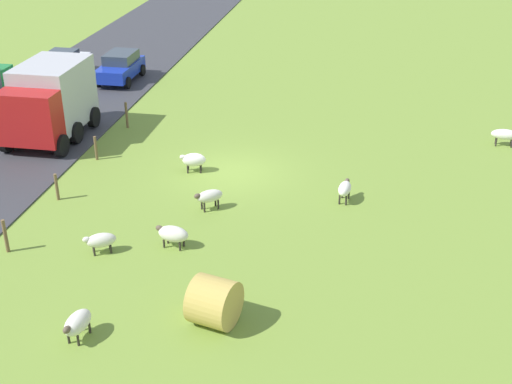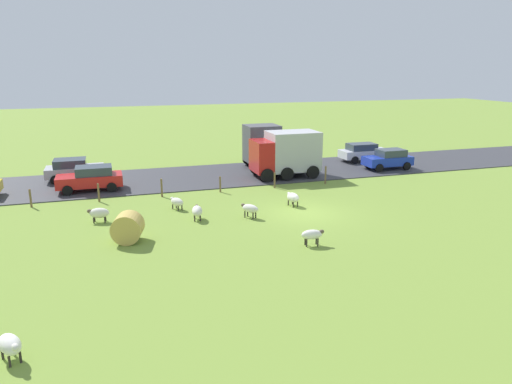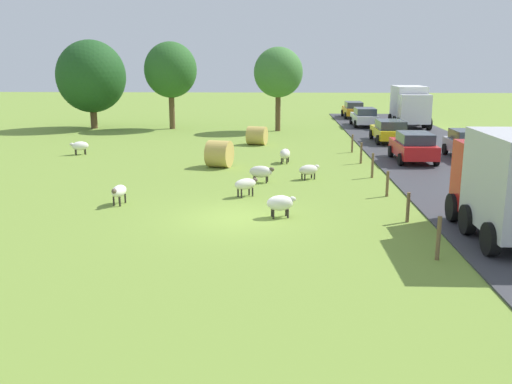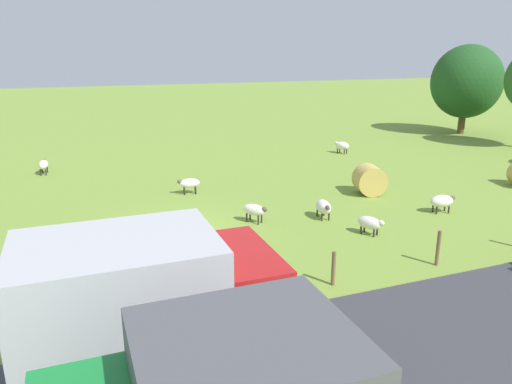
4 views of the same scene
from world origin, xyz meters
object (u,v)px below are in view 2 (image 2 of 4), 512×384
object	(u,v)px
sheep_4	(250,209)
truck_2	(286,153)
hay_bale_0	(128,228)
car_3	(364,152)
sheep_1	(197,211)
sheep_6	(177,202)
sheep_0	(10,345)
car_4	(91,178)
car_1	(74,169)
sheep_7	(293,197)
truck_0	(268,145)
car_0	(388,159)
sheep_3	(99,213)
sheep_5	(312,235)

from	to	relation	value
sheep_4	truck_2	bearing A→B (deg)	-32.18
hay_bale_0	car_3	world-z (taller)	car_3
sheep_1	sheep_6	bearing A→B (deg)	18.96
sheep_0	car_4	distance (m)	19.30
sheep_0	car_1	world-z (taller)	car_1
sheep_1	sheep_7	size ratio (longest dim) A/B	1.08
car_1	truck_0	bearing A→B (deg)	-89.03
sheep_1	car_0	world-z (taller)	car_0
car_3	car_4	world-z (taller)	car_4
hay_bale_0	truck_2	bearing A→B (deg)	-49.05
sheep_0	sheep_3	bearing A→B (deg)	-10.85
sheep_7	car_3	world-z (taller)	car_3
sheep_5	truck_0	world-z (taller)	truck_0
sheep_7	car_3	distance (m)	15.35
sheep_3	sheep_6	xyz separation A→B (m)	(1.07, -4.29, -0.05)
sheep_7	car_1	distance (m)	16.66
car_1	car_4	xyz separation A→B (m)	(-3.43, -1.23, 0.02)
sheep_1	car_4	world-z (taller)	car_4
sheep_1	sheep_4	size ratio (longest dim) A/B	1.12
sheep_4	sheep_3	bearing A→B (deg)	77.81
car_0	sheep_1	bearing A→B (deg)	115.50
sheep_7	car_4	bearing A→B (deg)	57.43
sheep_6	car_4	distance (m)	7.68
truck_0	sheep_1	bearing A→B (deg)	145.65
car_1	car_0	bearing A→B (deg)	-98.28
sheep_7	car_1	size ratio (longest dim) A/B	0.28
sheep_6	sheep_7	world-z (taller)	sheep_7
sheep_5	truck_0	xyz separation A→B (m)	(17.28, -3.78, 1.31)
sheep_7	car_4	size ratio (longest dim) A/B	0.27
sheep_5	hay_bale_0	xyz separation A→B (m)	(3.09, 8.08, 0.17)
sheep_5	sheep_7	size ratio (longest dim) A/B	1.00
truck_2	car_4	size ratio (longest dim) A/B	1.17
truck_0	car_1	size ratio (longest dim) A/B	0.96
sheep_0	hay_bale_0	bearing A→B (deg)	-22.75
sheep_0	sheep_4	xyz separation A→B (m)	(10.46, -10.21, 0.01)
truck_2	car_1	size ratio (longest dim) A/B	1.22
sheep_0	car_0	distance (m)	31.09
sheep_3	sheep_7	bearing A→B (deg)	-91.49
truck_2	sheep_4	bearing A→B (deg)	147.82
sheep_3	sheep_5	bearing A→B (deg)	-124.87
sheep_1	truck_2	world-z (taller)	truck_2
sheep_1	sheep_3	world-z (taller)	sheep_3
hay_bale_0	car_0	xyz separation A→B (m)	(10.46, -20.83, 0.17)
sheep_5	hay_bale_0	distance (m)	8.65
sheep_6	sheep_0	bearing A→B (deg)	153.41
sheep_7	truck_2	xyz separation A→B (m)	(7.24, -2.35, 1.33)
sheep_6	hay_bale_0	distance (m)	5.42
sheep_3	sheep_4	bearing A→B (deg)	-102.19
sheep_4	truck_0	bearing A→B (deg)	-23.11
truck_2	car_0	xyz separation A→B (m)	(0.04, -8.83, -0.98)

